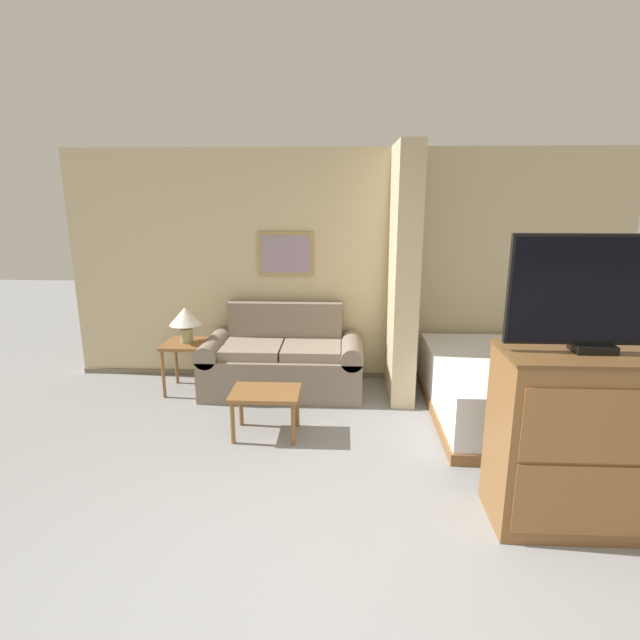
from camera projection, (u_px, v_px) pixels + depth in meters
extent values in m
plane|color=gray|center=(342.00, 623.00, 2.52)|extent=(20.00, 20.00, 0.00)
cube|color=#CCB78E|center=(345.00, 267.00, 5.66)|extent=(6.27, 0.12, 2.60)
cube|color=#70644E|center=(343.00, 375.00, 5.90)|extent=(6.27, 0.02, 0.06)
cube|color=tan|center=(286.00, 254.00, 5.58)|extent=(0.62, 0.02, 0.49)
cube|color=gray|center=(286.00, 254.00, 5.56)|extent=(0.55, 0.01, 0.42)
cube|color=#CCB78E|center=(403.00, 275.00, 5.15)|extent=(0.24, 0.88, 2.60)
cube|color=gray|center=(283.00, 372.00, 5.45)|extent=(1.28, 0.84, 0.45)
cube|color=gray|center=(286.00, 323.00, 5.65)|extent=(1.28, 0.20, 0.49)
cube|color=gray|center=(216.00, 370.00, 5.49)|extent=(0.21, 0.84, 0.45)
cylinder|color=gray|center=(214.00, 347.00, 5.42)|extent=(0.24, 0.84, 0.24)
cube|color=gray|center=(351.00, 373.00, 5.42)|extent=(0.21, 0.84, 0.45)
cylinder|color=gray|center=(352.00, 349.00, 5.35)|extent=(0.24, 0.84, 0.24)
cube|color=gray|center=(252.00, 349.00, 5.35)|extent=(0.62, 0.60, 0.10)
cube|color=gray|center=(312.00, 350.00, 5.32)|extent=(0.62, 0.60, 0.10)
cube|color=brown|center=(265.00, 393.00, 4.41)|extent=(0.61, 0.44, 0.04)
cylinder|color=brown|center=(233.00, 423.00, 4.30)|extent=(0.04, 0.04, 0.38)
cylinder|color=brown|center=(293.00, 424.00, 4.27)|extent=(0.04, 0.04, 0.38)
cylinder|color=brown|center=(241.00, 406.00, 4.64)|extent=(0.04, 0.04, 0.38)
cylinder|color=brown|center=(297.00, 407.00, 4.62)|extent=(0.04, 0.04, 0.38)
cube|color=brown|center=(187.00, 344.00, 5.39)|extent=(0.48, 0.48, 0.04)
cylinder|color=brown|center=(163.00, 374.00, 5.26)|extent=(0.04, 0.04, 0.52)
cylinder|color=brown|center=(202.00, 375.00, 5.24)|extent=(0.04, 0.04, 0.52)
cylinder|color=brown|center=(176.00, 362.00, 5.67)|extent=(0.04, 0.04, 0.52)
cylinder|color=brown|center=(213.00, 362.00, 5.65)|extent=(0.04, 0.04, 0.52)
cylinder|color=tan|center=(187.00, 336.00, 5.36)|extent=(0.14, 0.14, 0.15)
cylinder|color=tan|center=(186.00, 327.00, 5.34)|extent=(0.02, 0.02, 0.05)
cone|color=white|center=(185.00, 316.00, 5.31)|extent=(0.34, 0.34, 0.19)
cube|color=brown|center=(579.00, 441.00, 3.18)|extent=(1.05, 0.52, 1.16)
cube|color=brown|center=(592.00, 353.00, 3.03)|extent=(1.08, 0.55, 0.02)
cube|color=#946133|center=(606.00, 427.00, 2.86)|extent=(0.95, 0.01, 0.46)
cube|color=#946133|center=(594.00, 501.00, 2.98)|extent=(0.95, 0.01, 0.46)
cube|color=black|center=(593.00, 348.00, 3.03)|extent=(0.24, 0.16, 0.05)
cube|color=black|center=(601.00, 290.00, 2.94)|extent=(1.08, 0.04, 0.66)
cube|color=black|center=(603.00, 291.00, 2.91)|extent=(1.04, 0.01, 0.62)
cube|color=brown|center=(519.00, 412.00, 4.84)|extent=(1.70, 1.91, 0.10)
cube|color=white|center=(522.00, 385.00, 4.77)|extent=(1.66, 1.87, 0.47)
cube|color=white|center=(501.00, 344.00, 5.42)|extent=(1.54, 0.36, 0.10)
cube|color=#232D4C|center=(533.00, 354.00, 4.40)|extent=(0.28, 0.22, 0.33)
cube|color=#232D4C|center=(537.00, 366.00, 4.29)|extent=(0.21, 0.03, 0.15)
ellipsoid|color=#232D4C|center=(535.00, 335.00, 4.36)|extent=(0.27, 0.21, 0.08)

